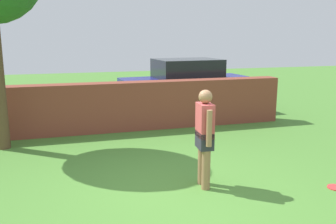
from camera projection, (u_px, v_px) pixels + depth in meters
ground_plane at (182, 193)px, 5.79m from camera, size 40.00×40.00×0.00m
brick_wall at (73, 109)px, 9.20m from camera, size 11.41×0.50×1.27m
person at (205, 134)px, 5.89m from camera, size 0.25×0.54×1.62m
car at (187, 86)px, 11.78m from camera, size 4.31×2.16×1.72m
frisbee_red at (336, 187)px, 5.99m from camera, size 0.27×0.27×0.02m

